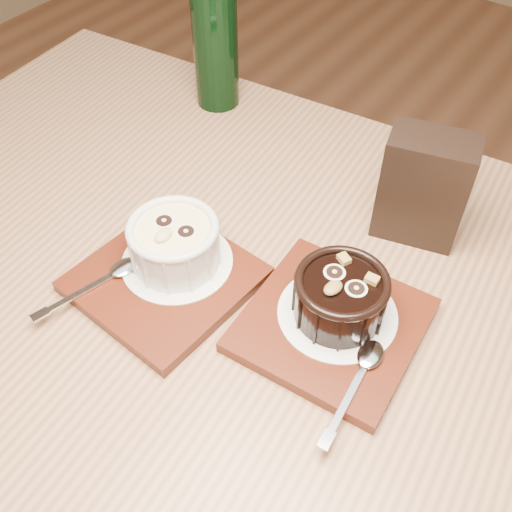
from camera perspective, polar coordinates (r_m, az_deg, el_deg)
The scene contains 12 objects.
ground at distance 1.43m, azimuth -4.17°, elevation -16.75°, with size 5.00×5.00×0.00m, color brown.
table at distance 0.75m, azimuth -0.22°, elevation -8.95°, with size 1.27×0.90×0.75m.
tray_left at distance 0.70m, azimuth -8.65°, elevation -2.21°, with size 0.18×0.18×0.01m, color #531C0D.
doily_left at distance 0.70m, azimuth -7.51°, elevation -0.51°, with size 0.13×0.13×0.00m, color white.
ramekin_white at distance 0.68m, azimuth -7.78°, elevation 1.34°, with size 0.10×0.10×0.06m.
spoon_left at distance 0.70m, azimuth -14.87°, elevation -2.42°, with size 0.03×0.13×0.01m, color white, non-canonical shape.
tray_right at distance 0.66m, azimuth 7.22°, elevation -6.52°, with size 0.18×0.18×0.01m, color #531C0D.
doily_right at distance 0.66m, azimuth 7.75°, elevation -5.43°, with size 0.13×0.13×0.00m, color white.
ramekin_dark at distance 0.63m, azimuth 8.04°, elevation -3.70°, with size 0.10×0.10×0.06m.
spoon_right at distance 0.61m, azimuth 9.58°, elevation -11.63°, with size 0.03×0.13×0.01m, color white, non-canonical shape.
condiment_stand at distance 0.74m, azimuth 15.67°, elevation 6.28°, with size 0.10×0.06×0.14m, color black.
green_bottle at distance 0.93m, azimuth -3.88°, elevation 19.48°, with size 0.07×0.07×0.25m.
Camera 1 is at (0.44, -0.44, 1.29)m, focal length 42.00 mm.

